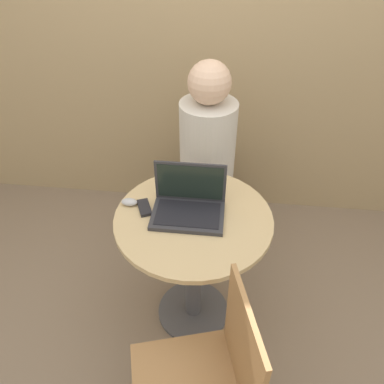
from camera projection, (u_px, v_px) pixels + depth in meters
ground_plane at (193, 311)px, 2.14m from camera, size 12.00×12.00×0.00m
back_wall at (214, 20)px, 2.12m from camera, size 7.00×0.05×2.60m
round_table at (193, 248)px, 1.80m from camera, size 0.71×0.71×0.74m
laptop at (189, 204)px, 1.67m from camera, size 0.32×0.22×0.22m
cell_phone at (144, 208)px, 1.71m from camera, size 0.09×0.12×0.02m
computer_mouse at (129, 202)px, 1.73m from camera, size 0.07×0.04×0.03m
chair_empty at (206, 382)px, 1.37m from camera, size 0.50×0.50×0.89m
person_seated at (206, 171)px, 2.30m from camera, size 0.37×0.51×1.23m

